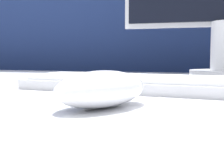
{
  "coord_description": "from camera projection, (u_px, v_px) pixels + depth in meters",
  "views": [
    {
      "loc": [
        0.14,
        -0.46,
        0.77
      ],
      "look_at": [
        0.04,
        -0.11,
        0.73
      ],
      "focal_mm": 50.0,
      "sensor_mm": 36.0,
      "label": 1
    }
  ],
  "objects": [
    {
      "name": "partition_panel",
      "position": [
        163.0,
        87.0,
        1.17
      ],
      "size": [
        5.0,
        0.03,
        1.3
      ],
      "color": "navy",
      "rests_on": "ground_plane"
    },
    {
      "name": "computer_mouse_near",
      "position": [
        102.0,
        89.0,
        0.34
      ],
      "size": [
        0.11,
        0.14,
        0.04
      ],
      "rotation": [
        0.0,
        0.0,
        -0.42
      ],
      "color": "white",
      "rests_on": "desk"
    },
    {
      "name": "keyboard",
      "position": [
        140.0,
        83.0,
        0.49
      ],
      "size": [
        0.4,
        0.17,
        0.02
      ],
      "rotation": [
        0.0,
        0.0,
        -0.13
      ],
      "color": "silver",
      "rests_on": "desk"
    }
  ]
}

